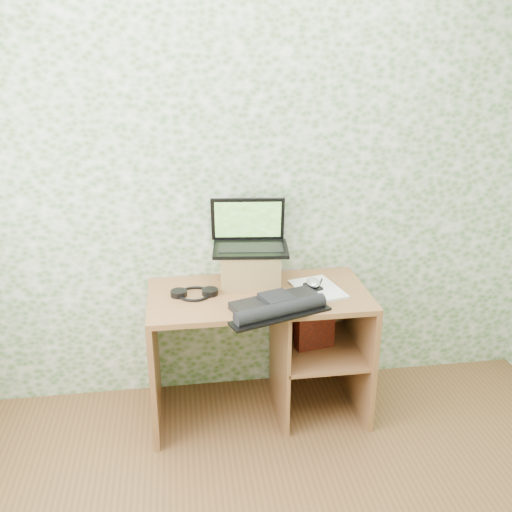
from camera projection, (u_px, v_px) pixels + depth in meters
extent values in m
plane|color=white|center=(251.00, 181.00, 3.19)|extent=(3.50, 0.00, 3.50)
cube|color=brown|center=(259.00, 296.00, 3.11)|extent=(1.20, 0.60, 0.03)
cube|color=brown|center=(154.00, 363.00, 3.16)|extent=(0.03, 0.60, 0.72)
cube|color=brown|center=(358.00, 348.00, 3.32)|extent=(0.03, 0.60, 0.72)
cube|color=brown|center=(279.00, 354.00, 3.26)|extent=(0.02, 0.56, 0.72)
cube|color=brown|center=(319.00, 348.00, 3.28)|extent=(0.46, 0.56, 0.02)
cube|color=brown|center=(309.00, 328.00, 3.55)|extent=(0.48, 0.02, 0.72)
cube|color=#A07E47|center=(251.00, 267.00, 3.20)|extent=(0.36, 0.31, 0.20)
cube|color=black|center=(250.00, 249.00, 3.16)|extent=(0.44, 0.33, 0.02)
cube|color=black|center=(251.00, 248.00, 3.14)|extent=(0.37, 0.20, 0.00)
cube|color=black|center=(248.00, 219.00, 3.22)|extent=(0.42, 0.11, 0.26)
cube|color=#36621C|center=(248.00, 220.00, 3.21)|extent=(0.38, 0.09, 0.22)
cube|color=black|center=(276.00, 303.00, 2.95)|extent=(0.50, 0.32, 0.04)
cube|color=black|center=(276.00, 301.00, 2.94)|extent=(0.19, 0.19, 0.06)
cylinder|color=black|center=(281.00, 310.00, 2.83)|extent=(0.49, 0.23, 0.08)
cube|color=black|center=(281.00, 316.00, 2.83)|extent=(0.54, 0.28, 0.01)
torus|color=black|center=(195.00, 294.00, 3.07)|extent=(0.19, 0.19, 0.02)
cylinder|color=black|center=(179.00, 293.00, 3.06)|extent=(0.09, 0.09, 0.03)
cylinder|color=black|center=(210.00, 292.00, 3.08)|extent=(0.09, 0.09, 0.03)
cube|color=white|center=(318.00, 289.00, 3.13)|extent=(0.29, 0.36, 0.01)
ellipsoid|color=silver|center=(313.00, 284.00, 3.13)|extent=(0.11, 0.13, 0.04)
cylinder|color=black|center=(320.00, 284.00, 3.17)|extent=(0.07, 0.14, 0.01)
cube|color=maroon|center=(315.00, 326.00, 3.22)|extent=(0.23, 0.12, 0.27)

